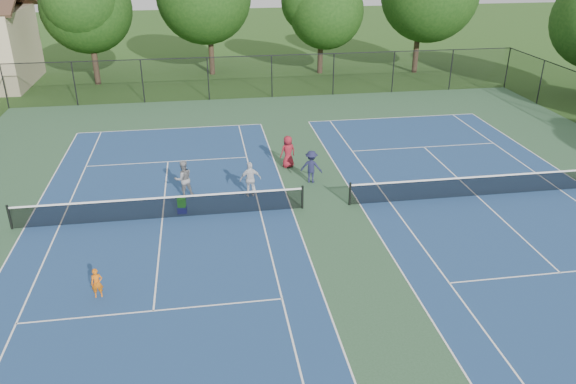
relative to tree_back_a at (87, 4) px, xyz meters
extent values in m
plane|color=#234716|center=(13.00, -24.00, -6.04)|extent=(140.00, 140.00, 0.00)
cube|color=#2A4B2F|center=(13.00, -24.00, -6.03)|extent=(36.00, 36.00, 0.01)
cube|color=navy|center=(6.00, -24.00, -6.03)|extent=(10.97, 23.77, 0.00)
cube|color=white|center=(6.00, -12.11, -6.02)|extent=(10.97, 0.06, 0.00)
cube|color=white|center=(0.52, -24.00, -6.02)|extent=(0.06, 23.77, 0.00)
cube|color=white|center=(11.48, -24.00, -6.02)|extent=(0.06, 23.77, 0.00)
cube|color=white|center=(1.88, -24.00, -6.02)|extent=(0.06, 23.77, 0.00)
cube|color=white|center=(10.12, -24.00, -6.02)|extent=(0.06, 23.77, 0.00)
cube|color=white|center=(6.00, -17.60, -6.02)|extent=(8.23, 0.06, 0.00)
cube|color=white|center=(6.00, -30.40, -6.02)|extent=(8.23, 0.06, 0.00)
cube|color=white|center=(6.00, -24.00, -6.02)|extent=(0.06, 12.80, 0.00)
cylinder|color=black|center=(0.05, -24.00, -5.50)|extent=(0.10, 0.10, 1.07)
cylinder|color=black|center=(11.95, -24.00, -5.50)|extent=(0.10, 0.10, 1.07)
cube|color=black|center=(6.00, -24.00, -5.57)|extent=(11.90, 0.01, 0.90)
cube|color=white|center=(6.00, -24.00, -5.09)|extent=(11.90, 0.04, 0.07)
cube|color=navy|center=(20.00, -24.00, -6.03)|extent=(10.97, 23.77, 0.00)
cube|color=white|center=(20.00, -12.11, -6.02)|extent=(10.97, 0.06, 0.00)
cube|color=white|center=(14.52, -24.00, -6.02)|extent=(0.06, 23.77, 0.00)
cube|color=white|center=(15.88, -24.00, -6.02)|extent=(0.06, 23.77, 0.00)
cube|color=white|center=(24.12, -24.00, -6.02)|extent=(0.06, 23.77, 0.00)
cube|color=white|center=(20.00, -17.60, -6.02)|extent=(8.23, 0.06, 0.00)
cube|color=white|center=(20.00, -30.40, -6.02)|extent=(8.23, 0.06, 0.00)
cube|color=white|center=(20.00, -24.00, -6.02)|extent=(0.06, 12.80, 0.00)
cylinder|color=black|center=(14.05, -24.00, -5.50)|extent=(0.10, 0.10, 1.07)
cube|color=black|center=(20.00, -24.00, -5.57)|extent=(11.90, 0.01, 0.90)
cube|color=white|center=(20.00, -24.00, -5.09)|extent=(11.90, 0.04, 0.07)
cylinder|color=black|center=(-5.00, -6.00, -4.54)|extent=(0.08, 0.08, 3.00)
cylinder|color=black|center=(-0.50, -6.00, -4.54)|extent=(0.08, 0.08, 3.00)
cylinder|color=black|center=(4.00, -6.00, -4.54)|extent=(0.08, 0.08, 3.00)
cylinder|color=black|center=(8.50, -6.00, -4.54)|extent=(0.08, 0.08, 3.00)
cylinder|color=black|center=(13.00, -6.00, -4.54)|extent=(0.08, 0.08, 3.00)
cylinder|color=black|center=(17.50, -6.00, -4.54)|extent=(0.08, 0.08, 3.00)
cylinder|color=black|center=(22.00, -6.00, -4.54)|extent=(0.08, 0.08, 3.00)
cylinder|color=black|center=(26.50, -6.00, -4.54)|extent=(0.08, 0.08, 3.00)
cylinder|color=black|center=(31.00, -6.00, -4.54)|extent=(0.08, 0.08, 3.00)
cylinder|color=black|center=(31.00, -10.50, -4.54)|extent=(0.08, 0.08, 3.00)
cube|color=black|center=(13.00, -6.00, -4.54)|extent=(36.00, 0.01, 3.00)
cube|color=black|center=(13.00, -6.00, -3.04)|extent=(36.00, 0.05, 0.05)
cylinder|color=#2D2116|center=(0.00, 0.00, -4.15)|extent=(0.44, 0.44, 3.78)
sphere|color=#14360E|center=(0.00, 0.00, -0.39)|extent=(6.80, 6.80, 6.80)
sphere|color=#14360E|center=(0.00, 0.00, 0.28)|extent=(5.58, 5.58, 5.58)
cylinder|color=#2D2116|center=(9.00, 2.00, -3.97)|extent=(0.44, 0.44, 4.14)
cylinder|color=#2D2116|center=(18.00, 1.00, -4.33)|extent=(0.44, 0.44, 3.42)
sphere|color=#14360E|center=(18.00, 1.00, -0.97)|extent=(6.00, 6.00, 6.00)
sphere|color=#14360E|center=(18.00, 1.00, -0.27)|extent=(4.92, 4.92, 4.92)
cylinder|color=#2D2116|center=(26.00, 0.00, -3.88)|extent=(0.44, 0.44, 4.32)
imported|color=#D9620E|center=(4.19, -29.32, -5.52)|extent=(0.41, 0.30, 1.04)
imported|color=gray|center=(6.91, -21.94, -5.18)|extent=(0.99, 0.87, 1.71)
imported|color=silver|center=(9.88, -22.38, -5.22)|extent=(0.99, 0.48, 1.64)
imported|color=#1B1D3D|center=(12.87, -21.30, -5.24)|extent=(1.18, 0.94, 1.59)
imported|color=maroon|center=(12.07, -19.23, -5.21)|extent=(0.93, 0.75, 1.65)
cube|color=navy|center=(6.82, -23.60, -5.89)|extent=(0.41, 0.31, 0.29)
cube|color=green|center=(6.82, -23.60, -5.54)|extent=(0.36, 0.30, 0.42)
camera|label=1|loc=(7.95, -45.36, 4.86)|focal=35.00mm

